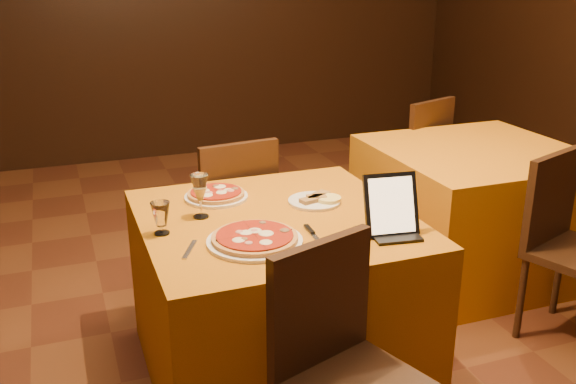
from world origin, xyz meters
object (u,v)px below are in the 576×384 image
object	(u,v)px
pizza_far	(216,195)
chair_main_far	(227,216)
pizza_near	(255,239)
main_table	(276,296)
wine_glass	(200,196)
chair_side_far	(406,161)
tablet	(391,204)
water_glass	(161,218)
side_table	(473,210)

from	to	relation	value
pizza_far	chair_main_far	bearing A→B (deg)	70.49
pizza_far	pizza_near	bearing A→B (deg)	-88.41
pizza_near	pizza_far	bearing A→B (deg)	91.59
main_table	wine_glass	distance (m)	0.56
main_table	wine_glass	size ratio (longest dim) A/B	5.79
main_table	chair_side_far	xyz separation A→B (m)	(1.44, 1.36, 0.08)
chair_main_far	wine_glass	world-z (taller)	wine_glass
tablet	pizza_near	bearing A→B (deg)	177.61
main_table	tablet	bearing A→B (deg)	-41.33
tablet	chair_side_far	bearing A→B (deg)	65.05
pizza_far	tablet	bearing A→B (deg)	-49.07
wine_glass	chair_main_far	bearing A→B (deg)	67.29
main_table	chair_main_far	distance (m)	0.80
main_table	chair_main_far	bearing A→B (deg)	90.00
pizza_near	water_glass	distance (m)	0.38
wine_glass	tablet	xyz separation A→B (m)	(0.65, -0.42, 0.03)
chair_main_far	tablet	distance (m)	1.24
chair_side_far	water_glass	distance (m)	2.38
side_table	chair_main_far	distance (m)	1.46
chair_side_far	pizza_far	xyz separation A→B (m)	(-1.61, -1.06, 0.31)
chair_side_far	pizza_far	bearing A→B (deg)	12.89
main_table	water_glass	world-z (taller)	water_glass
pizza_near	pizza_far	size ratio (longest dim) A/B	1.28
wine_glass	water_glass	bearing A→B (deg)	-147.49
pizza_far	water_glass	xyz separation A→B (m)	(-0.30, -0.32, 0.05)
chair_main_far	wine_glass	bearing A→B (deg)	60.36
chair_side_far	wine_glass	xyz separation A→B (m)	(-1.73, -1.26, 0.39)
chair_main_far	pizza_far	distance (m)	0.61
side_table	chair_main_far	size ratio (longest dim) A/B	1.21
main_table	side_table	bearing A→B (deg)	21.92
chair_side_far	tablet	bearing A→B (deg)	37.01
pizza_near	tablet	xyz separation A→B (m)	(0.52, -0.09, 0.10)
main_table	wine_glass	world-z (taller)	wine_glass
chair_main_far	pizza_near	distance (m)	1.08
chair_main_far	pizza_far	xyz separation A→B (m)	(-0.18, -0.49, 0.31)
main_table	pizza_near	xyz separation A→B (m)	(-0.16, -0.23, 0.39)
side_table	pizza_far	distance (m)	1.68
side_table	water_glass	distance (m)	2.05
pizza_near	main_table	bearing A→B (deg)	54.62
water_glass	tablet	bearing A→B (deg)	-20.00
side_table	chair_side_far	xyz separation A→B (m)	(0.00, 0.78, 0.08)
pizza_far	tablet	world-z (taller)	tablet
chair_main_far	tablet	bearing A→B (deg)	101.10
side_table	water_glass	world-z (taller)	water_glass
pizza_far	main_table	bearing A→B (deg)	-59.83
wine_glass	chair_side_far	bearing A→B (deg)	36.02
chair_side_far	pizza_near	world-z (taller)	chair_side_far
pizza_near	wine_glass	bearing A→B (deg)	111.57
wine_glass	side_table	bearing A→B (deg)	15.41
side_table	pizza_near	size ratio (longest dim) A/B	3.01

